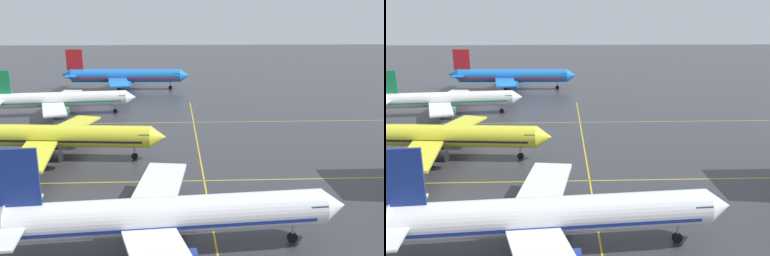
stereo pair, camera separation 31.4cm
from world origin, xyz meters
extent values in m
cylinder|color=white|center=(-4.41, 12.88, 3.90)|extent=(30.60, 5.92, 3.61)
cone|color=white|center=(11.98, 14.13, 3.90)|extent=(2.73, 3.72, 3.54)
cube|color=navy|center=(-18.63, 11.79, 8.36)|extent=(4.58, 0.69, 5.70)
cube|color=white|center=(-18.89, 8.91, 4.28)|extent=(3.41, 5.16, 0.23)
cube|color=white|center=(-19.32, 14.60, 4.28)|extent=(3.41, 5.16, 0.23)
cube|color=white|center=(-5.98, 20.86, 3.33)|extent=(6.79, 14.79, 0.38)
cylinder|color=navy|center=(-4.60, 17.82, 2.09)|extent=(3.37, 2.24, 2.00)
cube|color=#385166|center=(9.80, 13.96, 4.42)|extent=(1.96, 3.44, 0.67)
cube|color=navy|center=(-4.41, 12.88, 3.45)|extent=(28.18, 5.77, 0.34)
cylinder|color=#99999E|center=(7.91, 13.82, 1.57)|extent=(0.27, 0.27, 1.57)
cylinder|color=black|center=(7.91, 13.82, 0.52)|extent=(1.08, 0.51, 1.05)
cylinder|color=#99999E|center=(-6.12, 10.27, 1.57)|extent=(0.27, 0.27, 1.57)
cylinder|color=#99999E|center=(-6.50, 15.19, 1.57)|extent=(0.27, 0.27, 1.57)
cylinder|color=black|center=(-6.50, 15.19, 0.52)|extent=(1.08, 0.51, 1.05)
cylinder|color=yellow|center=(-22.69, 40.39, 3.80)|extent=(29.88, 6.04, 3.53)
cone|color=yellow|center=(-6.69, 39.02, 3.80)|extent=(2.70, 3.65, 3.45)
cube|color=yellow|center=(-24.28, 32.61, 3.25)|extent=(6.51, 14.41, 0.37)
cube|color=yellow|center=(-22.94, 48.32, 3.25)|extent=(8.66, 14.72, 0.37)
cylinder|color=black|center=(-22.91, 35.56, 2.04)|extent=(3.31, 2.21, 1.95)
cylinder|color=black|center=(-22.09, 45.18, 2.04)|extent=(3.31, 2.21, 1.95)
cube|color=#385166|center=(-8.82, 39.20, 4.31)|extent=(1.94, 3.37, 0.65)
cube|color=black|center=(-22.69, 40.39, 3.36)|extent=(27.52, 5.87, 0.33)
cylinder|color=#99999E|center=(-10.67, 39.36, 1.53)|extent=(0.26, 0.26, 1.53)
cylinder|color=black|center=(-10.67, 39.36, 0.51)|extent=(1.05, 0.50, 1.02)
cylinder|color=#99999E|center=(-24.74, 38.14, 1.53)|extent=(0.26, 0.26, 1.53)
cylinder|color=black|center=(-24.74, 38.14, 0.51)|extent=(1.05, 0.50, 1.02)
cylinder|color=#99999E|center=(-24.33, 42.95, 1.53)|extent=(0.26, 0.26, 1.53)
cylinder|color=black|center=(-24.33, 42.95, 0.51)|extent=(1.05, 0.50, 1.02)
cylinder|color=white|center=(-30.00, 70.38, 3.69)|extent=(29.00, 6.63, 3.42)
cone|color=white|center=(-14.53, 72.13, 3.69)|extent=(2.70, 3.59, 3.35)
cube|color=#197F47|center=(-43.41, 68.86, 7.92)|extent=(4.33, 0.81, 5.40)
cube|color=white|center=(-44.16, 71.49, 4.05)|extent=(3.39, 4.97, 0.22)
cube|color=white|center=(-30.03, 62.68, 3.15)|extent=(8.71, 14.29, 0.36)
cube|color=white|center=(-31.75, 77.88, 3.15)|extent=(5.96, 13.89, 0.36)
cylinder|color=#2D9956|center=(-29.29, 65.75, 1.98)|extent=(3.25, 2.22, 1.89)
cylinder|color=#2D9956|center=(-30.34, 75.05, 1.98)|extent=(3.25, 2.22, 1.89)
cube|color=#385166|center=(-16.58, 71.90, 4.18)|extent=(1.96, 3.31, 0.63)
cube|color=#197F47|center=(-30.00, 70.38, 3.26)|extent=(26.71, 6.41, 0.32)
cylinder|color=#99999E|center=(-18.37, 71.69, 1.48)|extent=(0.25, 0.25, 1.48)
cylinder|color=black|center=(-18.37, 71.69, 0.49)|extent=(1.03, 0.51, 0.99)
cylinder|color=#99999E|center=(-31.52, 67.85, 1.48)|extent=(0.25, 0.25, 1.48)
cylinder|color=black|center=(-31.52, 67.85, 0.49)|extent=(1.03, 0.51, 0.99)
cylinder|color=#99999E|center=(-32.05, 72.50, 1.48)|extent=(0.25, 0.25, 1.48)
cylinder|color=black|center=(-32.05, 72.50, 0.49)|extent=(1.03, 0.51, 0.99)
cylinder|color=blue|center=(-19.15, 103.39, 4.33)|extent=(33.90, 4.90, 4.01)
cone|color=blue|center=(-0.88, 102.90, 4.33)|extent=(2.85, 4.00, 3.93)
cone|color=blue|center=(-37.74, 103.88, 4.75)|extent=(3.48, 3.90, 3.81)
cube|color=red|center=(-34.99, 103.80, 9.30)|extent=(5.08, 0.51, 6.34)
cube|color=blue|center=(-35.60, 100.65, 4.75)|extent=(3.52, 5.58, 0.25)
cube|color=blue|center=(-35.43, 106.99, 4.75)|extent=(3.52, 5.58, 0.25)
cube|color=blue|center=(-20.44, 94.44, 3.70)|extent=(8.29, 16.58, 0.42)
cube|color=blue|center=(-19.97, 112.39, 3.70)|extent=(9.04, 16.69, 0.42)
cylinder|color=blue|center=(-19.08, 97.89, 2.32)|extent=(3.65, 2.31, 2.22)
cylinder|color=blue|center=(-18.79, 108.87, 2.32)|extent=(3.65, 2.31, 2.22)
cube|color=#385166|center=(-3.31, 102.97, 4.91)|extent=(2.00, 3.74, 0.74)
cube|color=red|center=(-19.15, 103.39, 3.83)|extent=(31.19, 4.87, 0.38)
cylinder|color=#99999E|center=(-5.42, 103.02, 1.74)|extent=(0.30, 0.30, 1.74)
cylinder|color=black|center=(-5.42, 103.02, 0.58)|extent=(1.17, 0.51, 1.16)
cylinder|color=#99999E|center=(-21.33, 100.70, 1.74)|extent=(0.30, 0.30, 1.74)
cylinder|color=black|center=(-21.33, 100.70, 0.58)|extent=(1.17, 0.51, 1.16)
cylinder|color=#99999E|center=(-21.19, 106.19, 1.74)|extent=(0.30, 0.30, 1.74)
cylinder|color=black|center=(-21.19, 106.19, 0.58)|extent=(1.17, 0.51, 1.16)
cube|color=yellow|center=(0.00, 30.06, 0.00)|extent=(167.35, 0.20, 0.01)
cube|color=yellow|center=(0.00, 62.12, 0.00)|extent=(167.35, 0.20, 0.01)
cube|color=yellow|center=(0.00, 30.06, 0.00)|extent=(0.20, 105.80, 0.01)
camera|label=1|loc=(-3.98, -22.08, 22.52)|focal=37.34mm
camera|label=2|loc=(-3.67, -22.09, 22.52)|focal=37.34mm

